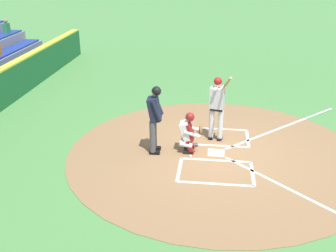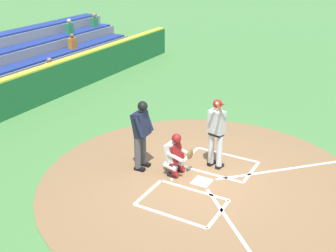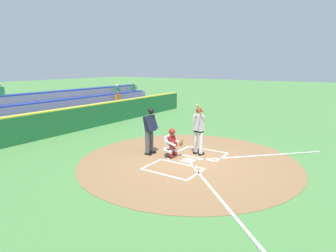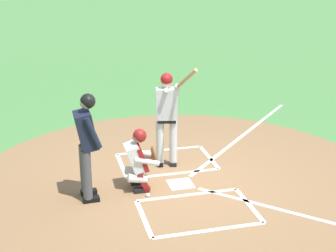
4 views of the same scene
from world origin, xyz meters
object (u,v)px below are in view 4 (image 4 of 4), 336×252
Objects in this scene: batter at (167,113)px; plate_umpire at (86,140)px; baseball at (148,195)px; catcher at (139,158)px.

plate_umpire is at bearing -58.88° from batter.
batter is at bearing 121.12° from plate_umpire.
baseball is (0.20, 0.98, -1.04)m from plate_umpire.
baseball is (0.36, 0.07, -0.55)m from catcher.
batter is 1.90m from plate_umpire.
batter reaches higher than catcher.
catcher is 1.04m from plate_umpire.
plate_umpire is 25.20× the size of baseball.
plate_umpire reaches higher than catcher.
batter is 1.14× the size of plate_umpire.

